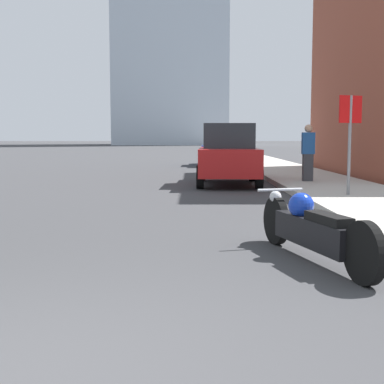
# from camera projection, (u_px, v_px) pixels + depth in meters

# --- Properties ---
(sidewalk) EXTENTS (2.74, 240.00, 0.15)m
(sidewalk) POSITION_uv_depth(u_px,v_px,m) (237.00, 154.00, 42.80)
(sidewalk) COLOR #B2ADA3
(sidewalk) RESTS_ON ground_plane
(motorcycle) EXTENTS (0.94, 2.64, 0.77)m
(motorcycle) POSITION_uv_depth(u_px,v_px,m) (310.00, 228.00, 6.17)
(motorcycle) COLOR black
(motorcycle) RESTS_ON ground_plane
(parked_car_red) EXTENTS (1.96, 4.26, 1.83)m
(parked_car_red) POSITION_uv_depth(u_px,v_px,m) (226.00, 155.00, 16.07)
(parked_car_red) COLOR red
(parked_car_red) RESTS_ON ground_plane
(parked_car_blue) EXTENTS (1.97, 4.38, 1.69)m
(parked_car_blue) POSITION_uv_depth(u_px,v_px,m) (217.00, 149.00, 27.15)
(parked_car_blue) COLOR #1E3899
(parked_car_blue) RESTS_ON ground_plane
(stop_sign) EXTENTS (0.57, 0.26, 2.19)m
(stop_sign) POSITION_uv_depth(u_px,v_px,m) (348.00, 127.00, 11.80)
(stop_sign) COLOR slate
(stop_sign) RESTS_ON sidewalk
(pedestrian) EXTENTS (0.36, 0.23, 1.65)m
(pedestrian) POSITION_uv_depth(u_px,v_px,m) (306.00, 152.00, 15.57)
(pedestrian) COLOR #38383D
(pedestrian) RESTS_ON sidewalk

